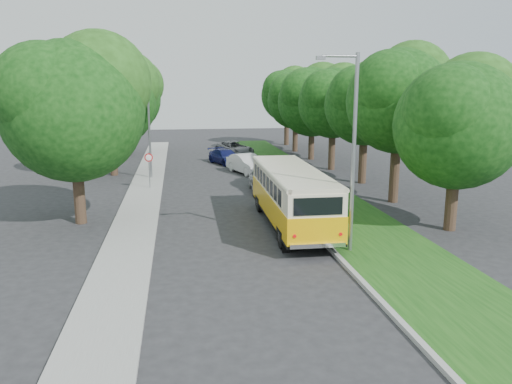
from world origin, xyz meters
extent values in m
plane|color=#262628|center=(0.00, 0.00, 0.00)|extent=(120.00, 120.00, 0.00)
cube|color=gray|center=(3.60, 5.00, 0.07)|extent=(0.20, 70.00, 0.15)
cube|color=#164512|center=(5.95, 5.00, 0.07)|extent=(4.50, 70.00, 0.13)
cube|color=gray|center=(-4.80, 5.00, 0.06)|extent=(2.20, 70.00, 0.12)
cylinder|color=#332319|center=(10.15, 0.00, 1.67)|extent=(0.56, 0.56, 3.35)
sphere|color=#0B340C|center=(10.15, 0.00, 4.95)|extent=(5.85, 5.85, 5.85)
sphere|color=#0B340C|center=(11.18, 0.58, 6.12)|extent=(4.38, 4.38, 4.38)
sphere|color=#0B340C|center=(9.28, -0.73, 5.68)|extent=(4.09, 4.09, 4.09)
cylinder|color=#332319|center=(9.96, 6.00, 2.13)|extent=(0.56, 0.56, 4.26)
sphere|color=#0B340C|center=(9.96, 6.00, 5.91)|extent=(5.98, 5.98, 5.98)
sphere|color=#0B340C|center=(11.01, 6.60, 7.10)|extent=(4.49, 4.49, 4.49)
sphere|color=#0B340C|center=(9.06, 5.25, 6.65)|extent=(4.19, 4.19, 4.19)
cylinder|color=#332319|center=(10.28, 12.00, 1.98)|extent=(0.56, 0.56, 3.95)
sphere|color=#0B340C|center=(10.28, 12.00, 5.49)|extent=(5.61, 5.61, 5.61)
sphere|color=#0B340C|center=(11.26, 12.56, 6.62)|extent=(4.21, 4.21, 4.21)
sphere|color=#0B340C|center=(9.44, 11.30, 6.20)|extent=(3.92, 3.92, 3.92)
cylinder|color=#332319|center=(9.90, 18.00, 1.93)|extent=(0.56, 0.56, 3.86)
sphere|color=#0B340C|center=(9.90, 18.00, 5.41)|extent=(5.64, 5.64, 5.64)
sphere|color=#0B340C|center=(10.89, 18.56, 6.54)|extent=(4.23, 4.23, 4.23)
sphere|color=#0B340C|center=(9.05, 17.30, 6.12)|extent=(3.95, 3.95, 3.95)
cylinder|color=#332319|center=(9.80, 24.00, 1.79)|extent=(0.56, 0.56, 3.58)
sphere|color=#0B340C|center=(9.80, 24.00, 5.33)|extent=(6.36, 6.36, 6.36)
sphere|color=#0B340C|center=(10.91, 24.64, 6.60)|extent=(4.77, 4.77, 4.77)
sphere|color=#0B340C|center=(8.84, 23.21, 6.12)|extent=(4.45, 4.45, 4.45)
cylinder|color=#332319|center=(9.67, 30.00, 1.84)|extent=(0.56, 0.56, 3.68)
sphere|color=#0B340C|center=(9.67, 30.00, 5.31)|extent=(5.91, 5.91, 5.91)
sphere|color=#0B340C|center=(10.70, 30.59, 6.49)|extent=(4.43, 4.43, 4.43)
sphere|color=#0B340C|center=(8.78, 29.26, 6.05)|extent=(4.14, 4.14, 4.14)
cylinder|color=#332319|center=(10.05, 36.00, 2.02)|extent=(0.56, 0.56, 4.05)
sphere|color=#0B340C|center=(10.05, 36.00, 5.69)|extent=(5.97, 5.97, 5.97)
sphere|color=#0B340C|center=(11.09, 36.60, 6.88)|extent=(4.48, 4.48, 4.48)
sphere|color=#0B340C|center=(9.15, 35.25, 6.43)|extent=(4.18, 4.18, 4.18)
cylinder|color=#332319|center=(-7.50, 4.00, 1.84)|extent=(0.56, 0.56, 3.68)
sphere|color=#0B340C|center=(-7.50, 4.00, 5.55)|extent=(6.80, 6.80, 6.80)
sphere|color=#0B340C|center=(-6.31, 4.68, 6.91)|extent=(5.10, 5.10, 5.10)
sphere|color=#0B340C|center=(-8.52, 3.15, 6.40)|extent=(4.76, 4.76, 4.76)
cylinder|color=#332319|center=(-7.50, 18.00, 1.84)|extent=(0.56, 0.56, 3.68)
sphere|color=#0B340C|center=(-7.50, 18.00, 5.55)|extent=(6.80, 6.80, 6.80)
sphere|color=#0B340C|center=(-6.31, 18.68, 6.91)|extent=(5.10, 5.10, 5.10)
sphere|color=#0B340C|center=(-8.52, 17.15, 6.40)|extent=(4.76, 4.76, 4.76)
cylinder|color=#332319|center=(-7.50, 30.00, 1.84)|extent=(0.56, 0.56, 3.68)
sphere|color=#0B340C|center=(-7.50, 30.00, 5.55)|extent=(6.80, 6.80, 6.80)
sphere|color=#0B340C|center=(-6.31, 30.68, 6.91)|extent=(5.10, 5.10, 5.10)
sphere|color=#0B340C|center=(-8.52, 29.15, 6.40)|extent=(4.76, 4.76, 4.76)
cylinder|color=gray|center=(4.30, -2.50, 4.00)|extent=(0.16, 0.16, 8.00)
cylinder|color=gray|center=(3.60, -2.50, 7.85)|extent=(1.40, 0.10, 0.10)
cube|color=gray|center=(2.85, -2.50, 7.78)|extent=(0.35, 0.16, 0.14)
cylinder|color=gray|center=(-4.60, 16.00, 3.75)|extent=(0.16, 0.16, 7.50)
cylinder|color=gray|center=(-5.30, 16.00, 7.35)|extent=(1.40, 0.10, 0.10)
cube|color=gray|center=(-6.05, 16.00, 7.28)|extent=(0.35, 0.16, 0.14)
cylinder|color=gray|center=(-4.50, 12.00, 1.25)|extent=(0.06, 0.06, 2.50)
cone|color=red|center=(-4.50, 11.96, 2.15)|extent=(0.56, 0.02, 0.56)
cone|color=white|center=(-4.50, 11.94, 2.15)|extent=(0.40, 0.02, 0.40)
imported|color=#ACACB1|center=(2.87, 10.25, 0.72)|extent=(1.88, 4.31, 1.45)
imported|color=silver|center=(2.76, 17.23, 0.75)|extent=(3.02, 4.84, 1.51)
imported|color=navy|center=(1.56, 22.38, 0.64)|extent=(3.24, 4.79, 1.29)
imported|color=#505257|center=(2.99, 27.64, 0.71)|extent=(3.87, 5.59, 1.42)
camera|label=1|loc=(-2.57, -21.27, 6.73)|focal=35.00mm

